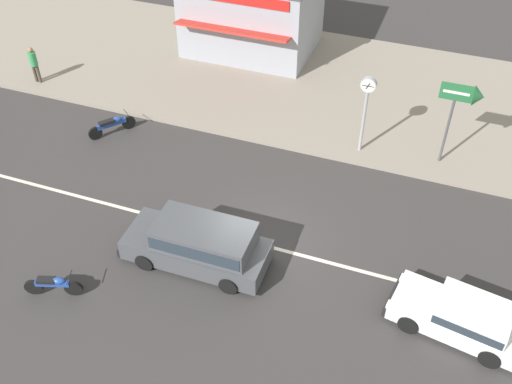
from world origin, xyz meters
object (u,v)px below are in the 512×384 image
(pedestrian_near_clock, at_px, (34,62))
(hatchback_white_1, at_px, (463,316))
(motorcycle_0, at_px, (112,125))
(arrow_signboard, at_px, (471,100))
(shopfront_corner_warung, at_px, (252,9))
(minivan_dark_grey_2, at_px, (200,243))
(motorcycle_1, at_px, (53,285))
(street_clock, at_px, (367,98))

(pedestrian_near_clock, bearing_deg, hatchback_white_1, -20.38)
(motorcycle_0, distance_m, arrow_signboard, 13.65)
(hatchback_white_1, distance_m, shopfront_corner_warung, 17.70)
(minivan_dark_grey_2, distance_m, motorcycle_0, 8.04)
(minivan_dark_grey_2, height_order, arrow_signboard, arrow_signboard)
(minivan_dark_grey_2, xyz_separation_m, shopfront_corner_warung, (-3.33, 13.69, 1.27))
(motorcycle_1, bearing_deg, hatchback_white_1, 13.91)
(minivan_dark_grey_2, height_order, motorcycle_0, minivan_dark_grey_2)
(street_clock, distance_m, pedestrian_near_clock, 14.78)
(pedestrian_near_clock, bearing_deg, street_clock, 0.01)
(minivan_dark_grey_2, relative_size, pedestrian_near_clock, 2.76)
(motorcycle_1, distance_m, pedestrian_near_clock, 12.61)
(minivan_dark_grey_2, bearing_deg, shopfront_corner_warung, 103.66)
(motorcycle_0, height_order, shopfront_corner_warung, shopfront_corner_warung)
(motorcycle_0, distance_m, pedestrian_near_clock, 5.56)
(motorcycle_1, bearing_deg, pedestrian_near_clock, 127.41)
(arrow_signboard, bearing_deg, street_clock, -174.53)
(minivan_dark_grey_2, bearing_deg, motorcycle_1, -143.05)
(arrow_signboard, bearing_deg, shopfront_corner_warung, 149.63)
(arrow_signboard, height_order, shopfront_corner_warung, shopfront_corner_warung)
(hatchback_white_1, xyz_separation_m, motorcycle_1, (-11.57, -2.86, -0.17))
(motorcycle_0, bearing_deg, motorcycle_1, -71.82)
(motorcycle_1, height_order, street_clock, street_clock)
(street_clock, bearing_deg, minivan_dark_grey_2, -115.43)
(arrow_signboard, distance_m, pedestrian_near_clock, 18.34)
(motorcycle_0, height_order, arrow_signboard, arrow_signboard)
(street_clock, xyz_separation_m, shopfront_corner_warung, (-6.80, 6.39, -0.38))
(street_clock, relative_size, pedestrian_near_clock, 1.89)
(hatchback_white_1, height_order, street_clock, street_clock)
(hatchback_white_1, bearing_deg, shopfront_corner_warung, 129.87)
(hatchback_white_1, height_order, arrow_signboard, arrow_signboard)
(hatchback_white_1, xyz_separation_m, street_clock, (-4.50, 7.14, 1.91))
(hatchback_white_1, bearing_deg, motorcycle_0, 160.61)
(street_clock, xyz_separation_m, pedestrian_near_clock, (-14.72, -0.00, -1.36))
(motorcycle_1, relative_size, street_clock, 0.54)
(motorcycle_0, xyz_separation_m, arrow_signboard, (13.17, 2.50, 2.57))
(minivan_dark_grey_2, height_order, shopfront_corner_warung, shopfront_corner_warung)
(hatchback_white_1, relative_size, motorcycle_1, 2.32)
(shopfront_corner_warung, bearing_deg, arrow_signboard, -30.37)
(motorcycle_0, relative_size, shopfront_corner_warung, 0.27)
(pedestrian_near_clock, bearing_deg, motorcycle_1, -52.59)
(arrow_signboard, xyz_separation_m, pedestrian_near_clock, (-18.25, -0.34, -1.86))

